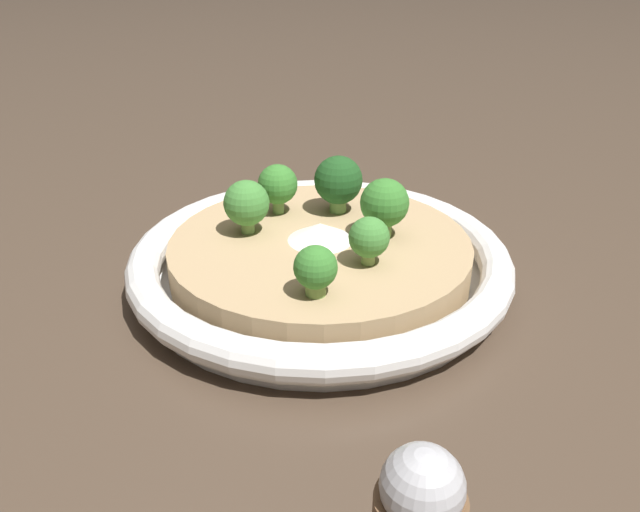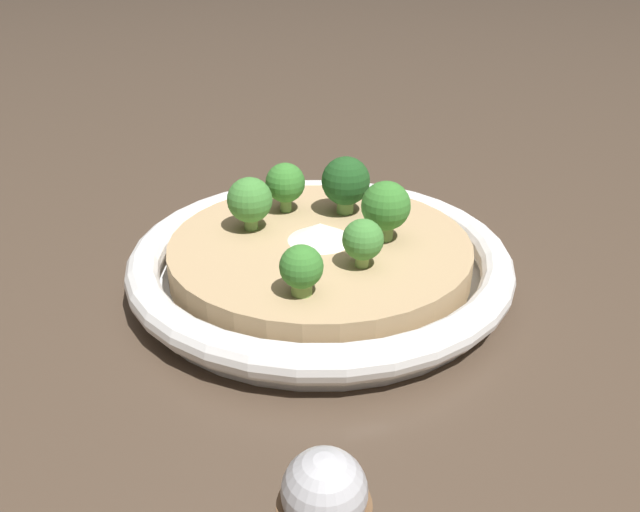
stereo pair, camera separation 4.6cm
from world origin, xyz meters
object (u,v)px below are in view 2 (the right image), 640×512
broccoli_front_right (250,201)px  broccoli_front (285,184)px  broccoli_left (346,182)px  broccoli_back_left (386,207)px  broccoli_back (363,240)px  risotto_bowl (320,260)px  broccoli_back_right (301,268)px

broccoli_front_right → broccoli_front: 0.04m
broccoli_left → broccoli_back_left: broccoli_left is taller
broccoli_back → broccoli_left: bearing=-147.0°
broccoli_back → broccoli_back_left: broccoli_back_left is taller
broccoli_left → risotto_bowl: bearing=5.9°
risotto_bowl → broccoli_front_right: (0.01, -0.05, 0.04)m
broccoli_front_right → broccoli_back_left: (-0.03, 0.10, 0.00)m
broccoli_back_right → broccoli_back_left: (-0.10, 0.02, 0.01)m
broccoli_back → broccoli_back_left: 0.05m
broccoli_back_right → broccoli_front: (-0.11, -0.07, 0.01)m
broccoli_back_left → broccoli_back: bearing=3.3°
broccoli_front → broccoli_back_right: bearing=34.9°
broccoli_left → broccoli_back: bearing=33.0°
broccoli_front_right → broccoli_back_left: size_ratio=0.92×
broccoli_back → broccoli_left: 0.09m
broccoli_front → broccoli_left: size_ratio=0.87×
broccoli_back_right → broccoli_back: size_ratio=0.98×
broccoli_back → broccoli_front: broccoli_front is taller
broccoli_back_right → broccoli_left: (-0.13, -0.03, 0.01)m
broccoli_back_right → broccoli_back_left: bearing=170.6°
risotto_bowl → broccoli_left: size_ratio=6.12×
broccoli_back_left → risotto_bowl: bearing=-61.0°
broccoli_front_right → broccoli_back_right: broccoli_front_right is taller
broccoli_back_right → risotto_bowl: bearing=-160.7°
broccoli_front_right → broccoli_back_left: bearing=107.6°
broccoli_back_right → broccoli_left: bearing=-166.2°
broccoli_back_left → broccoli_front_right: bearing=-72.4°
risotto_bowl → broccoli_back: size_ratio=8.34×
risotto_bowl → broccoli_back_left: 0.06m
broccoli_front_right → broccoli_back: (0.01, 0.10, -0.00)m
broccoli_front_right → broccoli_back: size_ratio=1.21×
broccoli_front_right → broccoli_left: 0.08m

